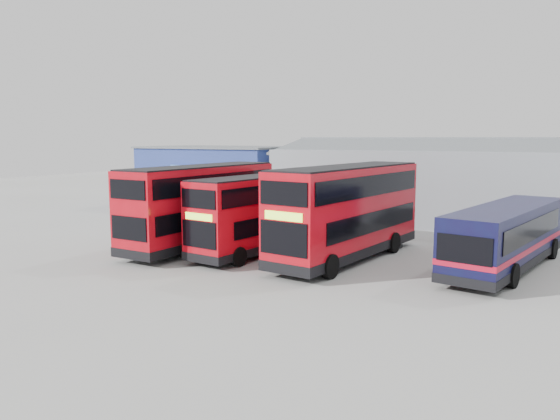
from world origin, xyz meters
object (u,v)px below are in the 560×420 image
Objects in this scene: office_block at (221,176)px; double_decker_left at (201,207)px; maintenance_shed at (500,185)px; single_decker_blue at (506,238)px; panel_van at (177,196)px; double_decker_centre at (262,214)px; double_decker_right at (348,213)px.

double_decker_left is at bearing -58.89° from office_block.
office_block is at bearing -174.79° from maintenance_shed.
maintenance_shed reaches higher than single_decker_blue.
double_decker_centre is at bearing -15.05° from panel_van.
maintenance_shed is 3.19× the size of double_decker_centre.
double_decker_centre is at bearing 19.74° from single_decker_blue.
double_decker_left is 8.03m from double_decker_right.
office_block is 19.13m from double_decker_centre.
panel_van is at bearing -7.14° from single_decker_blue.
double_decker_left reaches higher than single_decker_blue.
double_decker_left is 15.19m from single_decker_blue.
single_decker_blue reaches higher than panel_van.
double_decker_right is 1.02× the size of single_decker_blue.
maintenance_shed is at bearing -72.06° from single_decker_blue.
panel_van is at bearing -101.26° from office_block.
double_decker_left is 0.96× the size of double_decker_right.
office_block is 1.29× the size of double_decker_centre.
double_decker_right reaches higher than panel_van.
double_decker_left is at bearing -165.72° from double_decker_right.
double_decker_left reaches higher than double_decker_centre.
maintenance_shed is 23.96m from panel_van.
office_block is 2.16× the size of panel_van.
double_decker_right is at bearing -107.44° from maintenance_shed.
double_decker_centre is 11.65m from single_decker_blue.
maintenance_shed is 2.78× the size of double_decker_right.
double_decker_centre reaches higher than single_decker_blue.
double_decker_right reaches higher than single_decker_blue.
office_block reaches higher than single_decker_blue.
double_decker_right is 7.20m from single_decker_blue.
panel_van is (-13.46, 9.70, -0.67)m from double_decker_centre.
double_decker_left is (9.02, -14.94, -0.39)m from office_block.
single_decker_blue is at bearing -82.21° from maintenance_shed.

